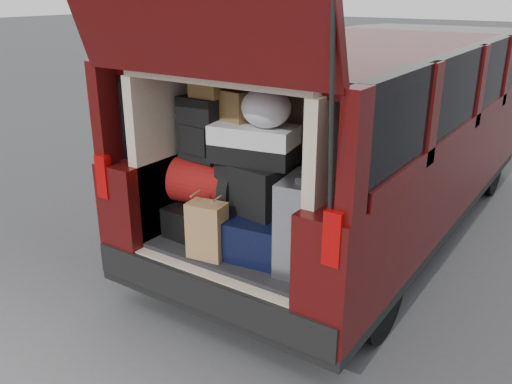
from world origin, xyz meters
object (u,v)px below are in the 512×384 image
black_soft_case (253,187)px  backpack (202,128)px  silver_roller (304,225)px  red_duffel (208,183)px  twotone_duffel (254,144)px  black_hardshell (207,217)px  kraft_bag (207,230)px  navy_hardshell (259,229)px

black_soft_case → backpack: 0.55m
black_soft_case → backpack: bearing=-174.8°
silver_roller → red_duffel: size_ratio=1.20×
twotone_duffel → black_hardshell: bearing=173.6°
silver_roller → kraft_bag: 0.64m
navy_hardshell → silver_roller: size_ratio=1.01×
silver_roller → red_duffel: (-0.82, 0.09, 0.08)m
navy_hardshell → red_duffel: red_duffel is taller
silver_roller → twotone_duffel: size_ratio=1.09×
kraft_bag → red_duffel: (-0.23, 0.30, 0.19)m
black_hardshell → black_soft_case: 0.52m
kraft_bag → silver_roller: bearing=11.3°
black_hardshell → silver_roller: silver_roller is taller
black_soft_case → silver_roller: bearing=-3.3°
kraft_bag → red_duffel: bearing=118.3°
navy_hardshell → kraft_bag: size_ratio=1.61×
kraft_bag → red_duffel: red_duffel is taller
kraft_bag → twotone_duffel: bearing=58.7°
backpack → twotone_duffel: size_ratio=0.79×
black_hardshell → red_duffel: (0.03, -0.01, 0.27)m
kraft_bag → black_soft_case: size_ratio=0.83×
black_soft_case → red_duffel: bearing=-172.6°
navy_hardshell → silver_roller: silver_roller is taller
navy_hardshell → backpack: 0.80m
kraft_bag → black_soft_case: 0.41m
kraft_bag → backpack: (-0.28, 0.32, 0.57)m
navy_hardshell → red_duffel: (-0.43, -0.00, 0.25)m
red_duffel → black_soft_case: 0.38m
kraft_bag → navy_hardshell: bearing=47.6°
silver_roller → black_soft_case: bearing=160.6°
black_hardshell → twotone_duffel: twotone_duffel is taller
navy_hardshell → black_soft_case: black_soft_case is taller
kraft_bag → black_soft_case: bearing=53.9°
silver_roller → backpack: backpack is taller
black_hardshell → twotone_duffel: size_ratio=0.98×
navy_hardshell → black_soft_case: (-0.05, -0.00, 0.30)m
navy_hardshell → backpack: backpack is taller
black_soft_case → twotone_duffel: bearing=121.7°
red_duffel → twotone_duffel: (0.37, 0.03, 0.33)m
navy_hardshell → kraft_bag: bearing=-131.7°
black_hardshell → backpack: backpack is taller
black_soft_case → backpack: (-0.44, 0.02, 0.33)m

